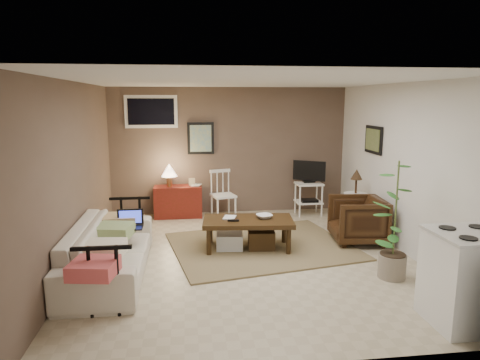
{
  "coord_description": "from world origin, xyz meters",
  "views": [
    {
      "loc": [
        -0.81,
        -5.61,
        2.16
      ],
      "look_at": [
        -0.07,
        0.35,
        1.03
      ],
      "focal_mm": 32.0,
      "sensor_mm": 36.0,
      "label": 1
    }
  ],
  "objects": [
    {
      "name": "floor",
      "position": [
        0.0,
        0.0,
        0.0
      ],
      "size": [
        5.0,
        5.0,
        0.0
      ],
      "primitive_type": "plane",
      "color": "#C1B293",
      "rests_on": "ground"
    },
    {
      "name": "art_back",
      "position": [
        -0.55,
        2.48,
        1.45
      ],
      "size": [
        0.5,
        0.03,
        0.6
      ],
      "primitive_type": "cube",
      "color": "black"
    },
    {
      "name": "art_right",
      "position": [
        2.23,
        1.05,
        1.52
      ],
      "size": [
        0.03,
        0.6,
        0.45
      ],
      "primitive_type": "cube",
      "color": "black"
    },
    {
      "name": "window",
      "position": [
        -1.45,
        2.48,
        1.95
      ],
      "size": [
        0.96,
        0.03,
        0.6
      ],
      "primitive_type": "cube",
      "color": "white"
    },
    {
      "name": "rug",
      "position": [
        0.27,
        0.39,
        0.01
      ],
      "size": [
        2.91,
        2.51,
        0.02
      ],
      "primitive_type": "cube",
      "rotation": [
        0.0,
        0.0,
        0.19
      ],
      "color": "olive",
      "rests_on": "floor"
    },
    {
      "name": "coffee_table",
      "position": [
        0.03,
        0.3,
        0.27
      ],
      "size": [
        1.35,
        0.79,
        0.49
      ],
      "color": "#37250F",
      "rests_on": "floor"
    },
    {
      "name": "sofa",
      "position": [
        -1.8,
        -0.38,
        0.44
      ],
      "size": [
        0.65,
        2.23,
        0.87
      ],
      "primitive_type": "imported",
      "rotation": [
        0.0,
        0.0,
        1.57
      ],
      "color": "beige",
      "rests_on": "floor"
    },
    {
      "name": "sofa_pillows",
      "position": [
        -1.75,
        -0.64,
        0.54
      ],
      "size": [
        0.43,
        2.12,
        0.15
      ],
      "primitive_type": null,
      "color": "beige",
      "rests_on": "sofa"
    },
    {
      "name": "sofa_end_rails",
      "position": [
        -1.67,
        -0.38,
        0.37
      ],
      "size": [
        0.6,
        2.23,
        0.75
      ],
      "primitive_type": null,
      "color": "black",
      "rests_on": "floor"
    },
    {
      "name": "laptop",
      "position": [
        -1.59,
        0.0,
        0.56
      ],
      "size": [
        0.34,
        0.25,
        0.23
      ],
      "color": "black",
      "rests_on": "sofa"
    },
    {
      "name": "red_console",
      "position": [
        -1.01,
        2.25,
        0.35
      ],
      "size": [
        0.88,
        0.39,
        1.01
      ],
      "color": "maroon",
      "rests_on": "floor"
    },
    {
      "name": "spindle_chair",
      "position": [
        -0.17,
        2.1,
        0.42
      ],
      "size": [
        0.49,
        0.49,
        0.88
      ],
      "color": "white",
      "rests_on": "floor"
    },
    {
      "name": "tv_stand",
      "position": [
        1.47,
        2.1,
        0.55
      ],
      "size": [
        0.56,
        0.4,
        1.04
      ],
      "color": "white",
      "rests_on": "floor"
    },
    {
      "name": "side_table",
      "position": [
        1.97,
        1.08,
        0.64
      ],
      "size": [
        0.39,
        0.39,
        1.03
      ],
      "color": "white",
      "rests_on": "floor"
    },
    {
      "name": "armchair",
      "position": [
        1.75,
        0.42,
        0.39
      ],
      "size": [
        0.77,
        0.82,
        0.78
      ],
      "primitive_type": "imported",
      "rotation": [
        0.0,
        0.0,
        -1.66
      ],
      "color": "#311D0D",
      "rests_on": "floor"
    },
    {
      "name": "potted_plant",
      "position": [
        1.66,
        -0.91,
        0.79
      ],
      "size": [
        0.37,
        0.37,
        1.48
      ],
      "color": "gray",
      "rests_on": "floor"
    },
    {
      "name": "stove",
      "position": [
        1.86,
        -2.04,
        0.47
      ],
      "size": [
        0.72,
        0.67,
        0.94
      ],
      "color": "white",
      "rests_on": "floor"
    },
    {
      "name": "bowl",
      "position": [
        0.29,
        0.32,
        0.58
      ],
      "size": [
        0.23,
        0.12,
        0.23
      ],
      "primitive_type": "imported",
      "rotation": [
        0.0,
        0.0,
        0.28
      ],
      "color": "#37250F",
      "rests_on": "coffee_table"
    },
    {
      "name": "book_table",
      "position": [
        -0.3,
        0.41,
        0.58
      ],
      "size": [
        0.17,
        0.06,
        0.23
      ],
      "primitive_type": "imported",
      "rotation": [
        0.0,
        0.0,
        -0.27
      ],
      "color": "#37250F",
      "rests_on": "coffee_table"
    },
    {
      "name": "book_console",
      "position": [
        -0.74,
        2.27,
        0.7
      ],
      "size": [
        0.17,
        0.06,
        0.23
      ],
      "primitive_type": "imported",
      "rotation": [
        0.0,
        0.0,
        -0.26
      ],
      "color": "#37250F",
      "rests_on": "red_console"
    }
  ]
}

